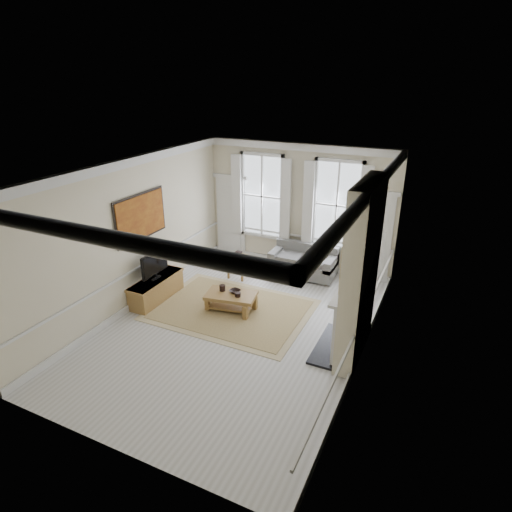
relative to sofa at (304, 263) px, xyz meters
The scene contains 23 objects.
floor 3.15m from the sofa, 96.97° to the right, with size 7.20×7.20×0.00m, color #B7B5AD.
ceiling 4.37m from the sofa, 96.97° to the right, with size 7.20×7.20×0.00m, color white.
back_wall 1.49m from the sofa, 127.76° to the left, with size 5.20×5.20×0.00m, color beige.
left_wall 4.51m from the sofa, 133.79° to the right, with size 7.20×7.20×0.00m, color beige.
right_wall 4.05m from the sofa, 54.47° to the right, with size 7.20×7.20×0.00m, color beige.
window_left 2.15m from the sofa, 162.87° to the left, with size 1.26×0.20×2.20m, color #B2BCC6, non-canonical shape.
window_right 1.75m from the sofa, 33.35° to the left, with size 1.26×0.20×2.20m, color #B2BCC6, non-canonical shape.
door_left 2.60m from the sofa, 169.49° to the left, with size 0.90×0.08×2.30m, color silver.
door_right 1.91m from the sofa, 15.11° to the left, with size 0.90×0.08×2.30m, color silver.
painting 4.41m from the sofa, 136.30° to the right, with size 0.05×1.66×1.06m, color #A8661C.
chimney_breast 3.80m from the sofa, 54.90° to the right, with size 0.35×1.70×3.38m, color beige.
hearth 3.35m from the sofa, 60.89° to the right, with size 0.55×1.50×0.05m, color black.
fireplace 3.45m from the sofa, 57.98° to the right, with size 0.21×1.45×1.33m.
mirror 3.83m from the sofa, 57.83° to the right, with size 0.06×1.26×1.06m, color gold.
sofa is the anchor object (origin of this frame).
side_table 1.74m from the sofa, 150.12° to the right, with size 0.57×0.57×0.59m.
rug 2.66m from the sofa, 108.95° to the right, with size 3.50×2.60×0.02m, color olive.
coffee_table 2.64m from the sofa, 108.95° to the right, with size 1.22×0.85×0.42m.
ceramic_pot_a 2.69m from the sofa, 114.35° to the right, with size 0.14×0.14×0.14m, color black.
ceramic_pot_b 2.63m from the sofa, 104.47° to the right, with size 0.13×0.13×0.09m, color black.
bowl 2.53m from the sofa, 108.61° to the right, with size 0.24×0.24×0.06m, color black.
tv_stand 3.90m from the sofa, 134.20° to the right, with size 0.49×1.53×0.55m, color brown.
tv 3.93m from the sofa, 133.96° to the right, with size 0.08×0.90×0.68m.
Camera 1 is at (3.68, -6.87, 5.00)m, focal length 30.00 mm.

